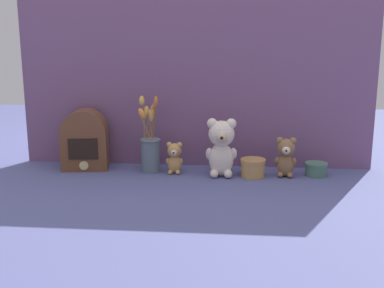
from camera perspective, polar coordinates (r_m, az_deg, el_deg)
ground_plane at (r=2.07m, az=-0.05°, el=-3.68°), size 4.00×4.00×0.00m
backdrop_wall at (r=2.17m, az=0.35°, el=7.43°), size 1.59×0.02×0.77m
teddy_bear_large at (r=2.03m, az=3.50°, el=-0.26°), size 0.13×0.13×0.25m
teddy_bear_medium at (r=2.07m, az=11.05°, el=-1.42°), size 0.09×0.09×0.17m
teddy_bear_small at (r=2.08m, az=-2.10°, el=-1.57°), size 0.07×0.07×0.14m
flower_vase at (r=2.11m, az=-4.98°, el=-0.45°), size 0.09×0.16×0.34m
vintage_radio at (r=2.20m, az=-12.55°, el=0.44°), size 0.22×0.16×0.27m
decorative_tin_tall at (r=2.06m, az=7.21°, el=-2.77°), size 0.11×0.11×0.08m
decorative_tin_short at (r=2.13m, az=14.47°, el=-2.89°), size 0.10×0.10×0.06m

